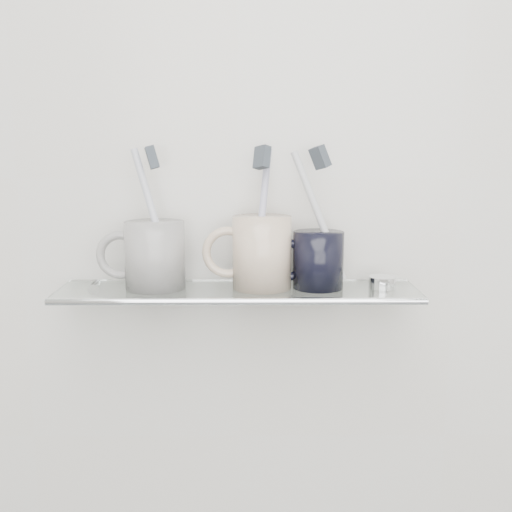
{
  "coord_description": "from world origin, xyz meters",
  "views": [
    {
      "loc": [
        0.02,
        0.17,
        1.3
      ],
      "look_at": [
        0.03,
        1.04,
        1.15
      ],
      "focal_mm": 45.0,
      "sensor_mm": 36.0,
      "label": 1
    }
  ],
  "objects_px": {
    "shelf_glass": "(238,291)",
    "mug_left": "(155,255)",
    "mug_center": "(262,252)",
    "mug_right": "(318,260)"
  },
  "relations": [
    {
      "from": "mug_center",
      "to": "mug_right",
      "type": "relative_size",
      "value": 1.27
    },
    {
      "from": "shelf_glass",
      "to": "mug_right",
      "type": "bearing_deg",
      "value": 2.56
    },
    {
      "from": "shelf_glass",
      "to": "mug_left",
      "type": "bearing_deg",
      "value": 177.51
    },
    {
      "from": "shelf_glass",
      "to": "mug_left",
      "type": "xyz_separation_m",
      "value": [
        -0.12,
        0.0,
        0.05
      ]
    },
    {
      "from": "mug_center",
      "to": "mug_right",
      "type": "xyz_separation_m",
      "value": [
        0.08,
        0.0,
        -0.01
      ]
    },
    {
      "from": "mug_left",
      "to": "mug_right",
      "type": "xyz_separation_m",
      "value": [
        0.23,
        0.0,
        -0.01
      ]
    },
    {
      "from": "shelf_glass",
      "to": "mug_right",
      "type": "height_order",
      "value": "mug_right"
    },
    {
      "from": "shelf_glass",
      "to": "mug_left",
      "type": "height_order",
      "value": "mug_left"
    },
    {
      "from": "mug_left",
      "to": "mug_center",
      "type": "height_order",
      "value": "mug_center"
    },
    {
      "from": "shelf_glass",
      "to": "mug_left",
      "type": "relative_size",
      "value": 5.35
    }
  ]
}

